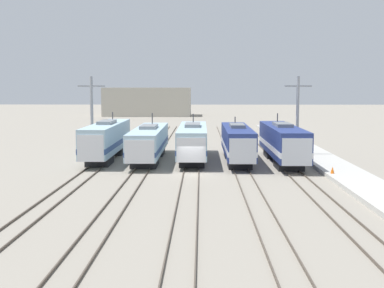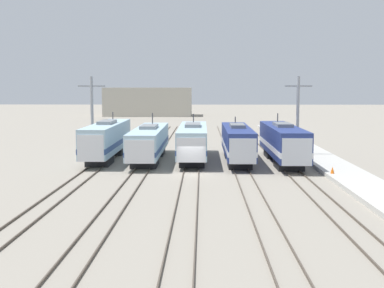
% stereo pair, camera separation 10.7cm
% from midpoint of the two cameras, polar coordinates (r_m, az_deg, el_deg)
% --- Properties ---
extents(ground_plane, '(400.00, 400.00, 0.00)m').
position_cam_midpoint_polar(ground_plane, '(50.04, -0.06, -3.24)').
color(ground_plane, gray).
extents(rail_pair_far_left, '(1.50, 120.00, 0.15)m').
position_cam_midpoint_polar(rail_pair_far_left, '(51.16, -11.00, -3.07)').
color(rail_pair_far_left, '#4C4238').
rests_on(rail_pair_far_left, ground_plane).
extents(rail_pair_center_left, '(1.51, 120.00, 0.15)m').
position_cam_midpoint_polar(rail_pair_center_left, '(50.36, -5.59, -3.13)').
color(rail_pair_center_left, '#4C4238').
rests_on(rail_pair_center_left, ground_plane).
extents(rail_pair_center, '(1.51, 120.00, 0.15)m').
position_cam_midpoint_polar(rail_pair_center, '(50.03, -0.06, -3.16)').
color(rail_pair_center, '#4C4238').
rests_on(rail_pair_center, ground_plane).
extents(rail_pair_center_right, '(1.51, 120.00, 0.15)m').
position_cam_midpoint_polar(rail_pair_center_right, '(50.16, 5.50, -3.16)').
color(rail_pair_center_right, '#4C4238').
rests_on(rail_pair_center_right, ground_plane).
extents(rail_pair_far_right, '(1.50, 120.00, 0.15)m').
position_cam_midpoint_polar(rail_pair_far_right, '(50.76, 10.97, -3.14)').
color(rail_pair_far_right, '#4C4238').
rests_on(rail_pair_far_right, ground_plane).
extents(locomotive_far_left, '(2.84, 18.28, 5.15)m').
position_cam_midpoint_polar(locomotive_far_left, '(60.59, -9.07, 0.45)').
color(locomotive_far_left, '#232326').
rests_on(locomotive_far_left, ground_plane).
extents(locomotive_center_left, '(3.11, 18.69, 5.07)m').
position_cam_midpoint_polar(locomotive_center_left, '(59.09, -4.58, 0.17)').
color(locomotive_center_left, '#232326').
rests_on(locomotive_center_left, ground_plane).
extents(locomotive_center, '(3.09, 17.84, 4.97)m').
position_cam_midpoint_polar(locomotive_center, '(59.27, 0.13, 0.28)').
color(locomotive_center, '#232326').
rests_on(locomotive_center, ground_plane).
extents(locomotive_center_right, '(2.81, 16.75, 4.73)m').
position_cam_midpoint_polar(locomotive_center_right, '(57.74, 4.92, 0.12)').
color(locomotive_center_right, black).
rests_on(locomotive_center_right, ground_plane).
extents(locomotive_far_right, '(3.03, 18.04, 5.13)m').
position_cam_midpoint_polar(locomotive_far_right, '(57.90, 9.74, 0.14)').
color(locomotive_far_right, black).
rests_on(locomotive_far_right, ground_plane).
extents(catenary_tower_left, '(3.13, 0.35, 9.36)m').
position_cam_midpoint_polar(catenary_tower_left, '(63.18, -10.57, 3.08)').
color(catenary_tower_left, gray).
rests_on(catenary_tower_left, ground_plane).
extents(catenary_tower_right, '(3.13, 0.35, 9.36)m').
position_cam_midpoint_polar(catenary_tower_right, '(62.85, 11.27, 3.05)').
color(catenary_tower_right, gray).
rests_on(catenary_tower_right, ground_plane).
extents(platform, '(4.00, 120.00, 0.40)m').
position_cam_midpoint_polar(platform, '(51.71, 15.92, -2.95)').
color(platform, '#B7B5AD').
rests_on(platform, ground_plane).
extents(traffic_cone, '(0.36, 0.36, 0.63)m').
position_cam_midpoint_polar(traffic_cone, '(49.58, 14.81, -2.69)').
color(traffic_cone, orange).
rests_on(traffic_cone, platform).
extents(depot_building, '(24.27, 13.77, 7.98)m').
position_cam_midpoint_polar(depot_building, '(153.48, -4.62, 4.53)').
color(depot_building, '#B2AD9E').
rests_on(depot_building, ground_plane).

